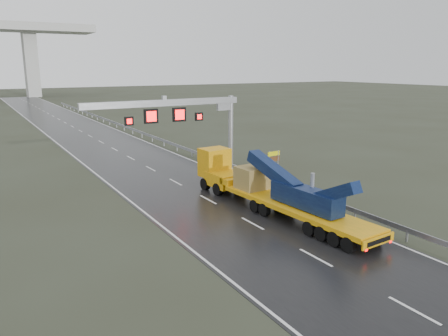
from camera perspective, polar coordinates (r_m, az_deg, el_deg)
ground at (r=25.62m, az=8.83°, el=-9.91°), size 400.00×400.00×0.00m
road at (r=60.84m, az=-15.73°, el=3.27°), size 11.00×200.00×0.02m
guardrail at (r=53.38m, az=-6.61°, el=3.09°), size 0.20×140.00×1.40m
sign_gantry at (r=40.22m, az=-4.98°, el=6.91°), size 14.90×1.20×7.42m
heavy_haul_truck at (r=31.60m, az=4.86°, el=-2.30°), size 3.59×17.34×4.04m
exit_sign_pair at (r=40.26m, az=6.51°, el=1.22°), size 1.41×0.20×2.42m
striped_barrier at (r=40.37m, az=4.49°, el=-0.42°), size 0.65×0.44×1.02m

